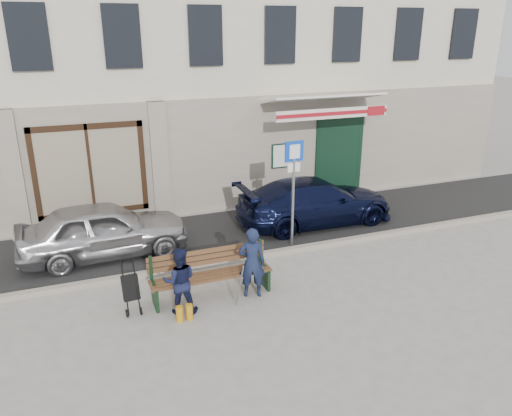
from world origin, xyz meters
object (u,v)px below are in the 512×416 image
car_silver (104,230)px  bench (209,275)px  woman (180,281)px  parking_sign (294,177)px  stroller (131,289)px  man (252,262)px  car_navy (315,201)px

car_silver → bench: 3.20m
woman → parking_sign: bearing=-135.1°
parking_sign → bench: parking_sign is taller
woman → stroller: bearing=-11.0°
man → stroller: (-2.30, 0.28, -0.26)m
car_navy → man: size_ratio=2.96×
bench → stroller: 1.50m
car_navy → parking_sign: parking_sign is taller
car_silver → car_navy: bearing=-91.7°
car_navy → bench: size_ratio=1.78×
car_silver → woman: 3.23m
car_silver → man: 3.89m
stroller → parking_sign: bearing=17.3°
parking_sign → bench: bearing=-151.6°
car_navy → stroller: bearing=117.7°
parking_sign → stroller: 4.56m
bench → stroller: (-1.50, 0.01, -0.00)m
car_navy → parking_sign: 1.96m
man → bench: bearing=-1.3°
car_navy → woman: bearing=125.4°
car_navy → stroller: 5.93m
car_navy → woman: (-4.40, -3.12, 0.03)m
parking_sign → car_navy: bearing=38.4°
parking_sign → man: 2.79m
car_silver → stroller: (0.23, -2.67, -0.19)m
man → stroller: 2.33m
man → stroller: bearing=10.4°
car_silver → stroller: size_ratio=3.68×
car_navy → stroller: (-5.25, -2.74, -0.16)m
parking_sign → woman: size_ratio=2.00×
car_silver → woman: car_silver is taller
bench → car_silver: bearing=122.9°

